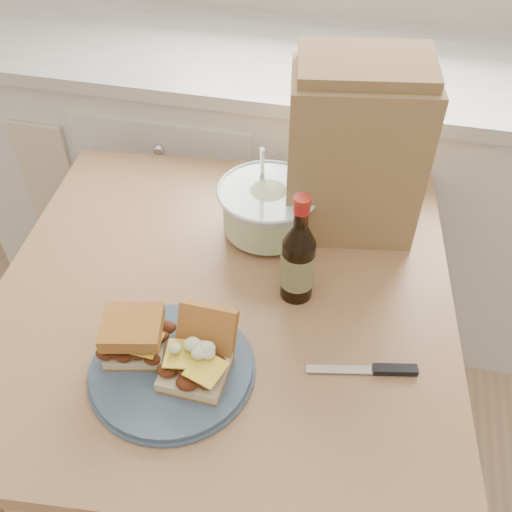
% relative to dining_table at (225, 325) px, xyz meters
% --- Properties ---
extents(cabinet_run, '(2.50, 0.64, 0.94)m').
position_rel_dining_table_xyz_m(cabinet_run, '(0.16, 0.85, -0.20)').
color(cabinet_run, silver).
rests_on(cabinet_run, ground).
extents(dining_table, '(1.05, 1.05, 0.79)m').
position_rel_dining_table_xyz_m(dining_table, '(0.00, 0.00, 0.00)').
color(dining_table, '#AC7951').
rests_on(dining_table, ground).
extents(plate, '(0.29, 0.29, 0.02)m').
position_rel_dining_table_xyz_m(plate, '(-0.04, -0.22, 0.13)').
color(plate, '#44576F').
rests_on(plate, dining_table).
extents(sandwich_left, '(0.13, 0.12, 0.08)m').
position_rel_dining_table_xyz_m(sandwich_left, '(-0.11, -0.20, 0.17)').
color(sandwich_left, beige).
rests_on(sandwich_left, plate).
extents(sandwich_right, '(0.12, 0.16, 0.10)m').
position_rel_dining_table_xyz_m(sandwich_right, '(0.01, -0.21, 0.17)').
color(sandwich_right, beige).
rests_on(sandwich_right, plate).
extents(coleslaw_bowl, '(0.23, 0.23, 0.23)m').
position_rel_dining_table_xyz_m(coleslaw_bowl, '(0.05, 0.21, 0.18)').
color(coleslaw_bowl, silver).
rests_on(coleslaw_bowl, dining_table).
extents(beer_bottle, '(0.07, 0.07, 0.25)m').
position_rel_dining_table_xyz_m(beer_bottle, '(0.15, 0.03, 0.21)').
color(beer_bottle, black).
rests_on(beer_bottle, dining_table).
extents(knife, '(0.20, 0.06, 0.01)m').
position_rel_dining_table_xyz_m(knife, '(0.34, -0.13, 0.12)').
color(knife, silver).
rests_on(knife, dining_table).
extents(paper_bag, '(0.31, 0.23, 0.37)m').
position_rel_dining_table_xyz_m(paper_bag, '(0.22, 0.28, 0.30)').
color(paper_bag, '#9B794B').
rests_on(paper_bag, dining_table).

